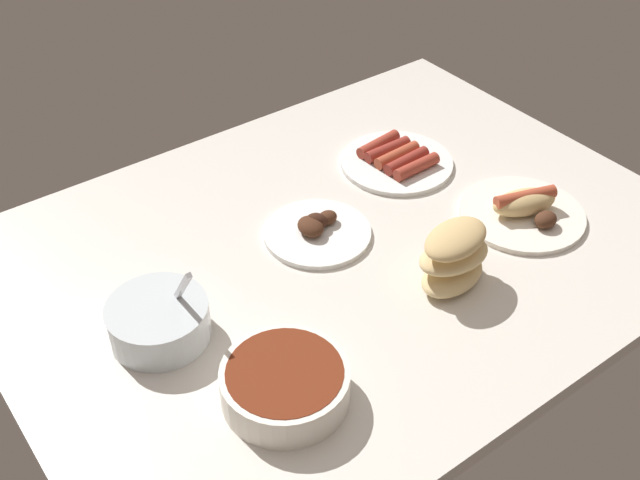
{
  "coord_description": "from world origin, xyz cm",
  "views": [
    {
      "loc": [
        -66.44,
        -82.71,
        88.02
      ],
      "look_at": [
        -4.84,
        0.3,
        3.0
      ],
      "focal_mm": 43.85,
      "sensor_mm": 36.0,
      "label": 1
    }
  ],
  "objects_px": {
    "bread_stack": "(454,257)",
    "bowl_chili": "(285,383)",
    "plate_hotdog_assembled": "(524,209)",
    "plate_sausages": "(397,160)",
    "plate_grilled_meat": "(317,231)",
    "bowl_coleslaw": "(158,319)"
  },
  "relations": [
    {
      "from": "bread_stack",
      "to": "bowl_chili",
      "type": "relative_size",
      "value": 0.78
    },
    {
      "from": "bread_stack",
      "to": "bowl_chili",
      "type": "bearing_deg",
      "value": -174.01
    },
    {
      "from": "plate_hotdog_assembled",
      "to": "plate_sausages",
      "type": "height_order",
      "value": "plate_hotdog_assembled"
    },
    {
      "from": "plate_grilled_meat",
      "to": "plate_hotdog_assembled",
      "type": "distance_m",
      "value": 0.38
    },
    {
      "from": "bowl_coleslaw",
      "to": "bowl_chili",
      "type": "relative_size",
      "value": 0.86
    },
    {
      "from": "plate_grilled_meat",
      "to": "bowl_coleslaw",
      "type": "distance_m",
      "value": 0.34
    },
    {
      "from": "plate_grilled_meat",
      "to": "bowl_chili",
      "type": "bearing_deg",
      "value": -133.31
    },
    {
      "from": "plate_grilled_meat",
      "to": "plate_hotdog_assembled",
      "type": "bearing_deg",
      "value": -28.64
    },
    {
      "from": "plate_grilled_meat",
      "to": "bread_stack",
      "type": "relative_size",
      "value": 1.35
    },
    {
      "from": "bread_stack",
      "to": "plate_sausages",
      "type": "relative_size",
      "value": 0.63
    },
    {
      "from": "plate_sausages",
      "to": "bowl_coleslaw",
      "type": "bearing_deg",
      "value": -166.89
    },
    {
      "from": "plate_grilled_meat",
      "to": "bread_stack",
      "type": "xyz_separation_m",
      "value": [
        0.11,
        -0.23,
        0.04
      ]
    },
    {
      "from": "bowl_chili",
      "to": "plate_hotdog_assembled",
      "type": "xyz_separation_m",
      "value": [
        0.59,
        0.09,
        -0.01
      ]
    },
    {
      "from": "bread_stack",
      "to": "bowl_chili",
      "type": "distance_m",
      "value": 0.36
    },
    {
      "from": "bread_stack",
      "to": "plate_hotdog_assembled",
      "type": "relative_size",
      "value": 0.62
    },
    {
      "from": "bread_stack",
      "to": "plate_hotdog_assembled",
      "type": "bearing_deg",
      "value": 11.94
    },
    {
      "from": "plate_grilled_meat",
      "to": "bowl_coleslaw",
      "type": "xyz_separation_m",
      "value": [
        -0.34,
        -0.05,
        0.02
      ]
    },
    {
      "from": "plate_hotdog_assembled",
      "to": "plate_sausages",
      "type": "relative_size",
      "value": 1.02
    },
    {
      "from": "bowl_chili",
      "to": "bread_stack",
      "type": "bearing_deg",
      "value": 5.99
    },
    {
      "from": "bread_stack",
      "to": "bowl_chili",
      "type": "xyz_separation_m",
      "value": [
        -0.36,
        -0.04,
        -0.02
      ]
    },
    {
      "from": "plate_grilled_meat",
      "to": "bowl_coleslaw",
      "type": "relative_size",
      "value": 1.22
    },
    {
      "from": "bowl_coleslaw",
      "to": "plate_grilled_meat",
      "type": "bearing_deg",
      "value": 9.12
    }
  ]
}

